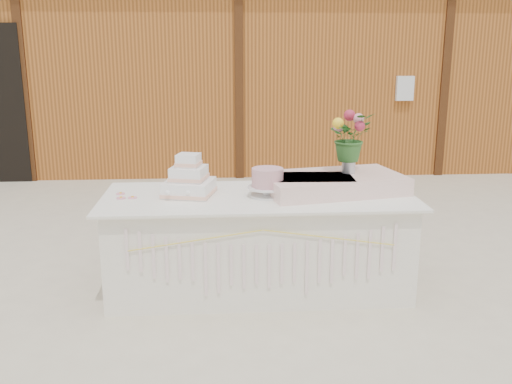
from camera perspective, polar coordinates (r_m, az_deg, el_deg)
ground at (r=4.65m, az=0.24°, el=-9.55°), size 80.00×80.00×0.00m
barn at (r=10.24m, az=-2.20°, el=13.15°), size 12.60×4.60×3.30m
cake_table at (r=4.50m, az=0.25°, el=-5.07°), size 2.40×1.00×0.77m
wedding_cake at (r=4.40m, az=-6.71°, el=1.07°), size 0.43×0.43×0.32m
pink_cake_stand at (r=4.33m, az=1.16°, el=1.12°), size 0.31×0.31×0.22m
satin_runner at (r=4.54m, az=7.70°, el=0.88°), size 1.18×0.82×0.14m
flower_vase at (r=4.60m, az=9.25°, el=2.81°), size 0.11×0.11×0.15m
bouquet at (r=4.56m, az=9.38°, el=6.05°), size 0.44×0.42×0.38m
loose_flowers at (r=4.54m, az=-12.72°, el=-0.11°), size 0.14×0.34×0.02m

